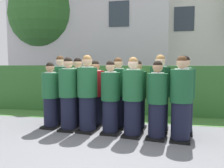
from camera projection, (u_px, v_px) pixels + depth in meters
The scene contains 20 objects.
ground_plane at pixel (110, 133), 4.96m from camera, with size 60.00×60.00×0.00m, color slate.
student_front_row_0 at pixel (51, 97), 5.37m from camera, with size 0.40×0.48×1.54m.
student_front_row_1 at pixel (69, 96), 5.17m from camera, with size 0.43×0.48×1.65m.
student_front_row_2 at pixel (87, 95), 5.05m from camera, with size 0.45×0.53×1.69m.
student_front_row_3 at pixel (111, 99), 4.92m from camera, with size 0.41×0.50×1.57m.
student_front_row_4 at pixel (133, 99), 4.72m from camera, with size 0.44×0.52×1.64m.
student_front_row_5 at pixel (157, 102), 4.56m from camera, with size 0.43×0.50×1.56m.
student_front_row_6 at pixel (181, 101), 4.43m from camera, with size 0.43×0.51×1.65m.
student_rear_row_0 at pixel (61, 91), 5.84m from camera, with size 0.44×0.54×1.70m.
student_rear_row_1 at pixel (78, 93), 5.67m from camera, with size 0.43×0.54×1.65m.
student_in_red_blazer at pixel (95, 95), 5.52m from camera, with size 0.41×0.49×1.58m.
student_rear_row_3 at pixel (118, 94), 5.37m from camera, with size 0.43×0.53×1.65m.
student_rear_row_4 at pixel (137, 97), 5.23m from camera, with size 0.41×0.52×1.58m.
student_rear_row_5 at pixel (160, 95), 5.09m from camera, with size 0.44×0.52×1.70m.
student_rear_row_6 at pixel (184, 97), 4.92m from camera, with size 0.44×0.52×1.67m.
hedge at pixel (126, 89), 7.11m from camera, with size 8.83×0.70×1.45m.
school_building_main at pixel (95, 14), 12.49m from camera, with size 8.16×4.63×8.24m.
school_building_annex at pixel (214, 14), 11.92m from camera, with size 7.78×3.78×7.94m.
oak_tree_left at pixel (46, 15), 11.60m from camera, with size 3.61×3.61×5.76m.
lawn_strip at pixel (121, 118), 6.39m from camera, with size 8.83×0.90×0.01m, color #477A38.
Camera 1 is at (1.06, -4.73, 1.50)m, focal length 36.90 mm.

